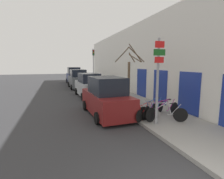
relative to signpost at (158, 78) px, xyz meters
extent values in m
plane|color=#333335|center=(-1.61, 7.03, -2.29)|extent=(80.00, 80.00, 0.00)
cube|color=gray|center=(0.99, 9.83, -2.21)|extent=(3.20, 32.00, 0.15)
cube|color=silver|center=(2.74, 9.83, 0.96)|extent=(0.20, 32.00, 6.50)
cube|color=navy|center=(2.62, 0.96, -0.97)|extent=(0.03, 1.63, 2.34)
cube|color=navy|center=(2.62, 3.78, -0.97)|extent=(0.03, 1.63, 2.34)
cube|color=navy|center=(2.62, 6.60, -0.97)|extent=(0.03, 1.63, 2.34)
cylinder|color=#939399|center=(0.00, 0.01, -0.18)|extent=(0.12, 0.12, 3.91)
cube|color=red|center=(0.00, -0.06, 1.48)|extent=(0.46, 0.02, 0.29)
cube|color=#19591E|center=(0.00, -0.06, 1.14)|extent=(0.58, 0.02, 0.27)
cube|color=red|center=(0.00, -0.06, 0.81)|extent=(0.46, 0.02, 0.26)
cylinder|color=black|center=(-0.30, 0.65, -1.79)|extent=(0.62, 0.35, 0.69)
cylinder|color=black|center=(1.24, -0.14, -1.79)|extent=(0.62, 0.35, 0.69)
cylinder|color=#B7B7BC|center=(0.28, 0.35, -1.48)|extent=(0.88, 0.48, 0.56)
cylinder|color=#B7B7BC|center=(0.36, 0.31, -1.24)|extent=(1.01, 0.55, 0.09)
cylinder|color=#B7B7BC|center=(0.78, 0.10, -1.50)|extent=(0.20, 0.13, 0.49)
cylinder|color=#B7B7BC|center=(0.97, 0.00, -1.77)|extent=(0.55, 0.31, 0.08)
cylinder|color=#B7B7BC|center=(1.05, -0.04, -1.53)|extent=(0.42, 0.23, 0.55)
cylinder|color=#B7B7BC|center=(-0.22, 0.61, -1.50)|extent=(0.20, 0.12, 0.59)
cube|color=black|center=(0.85, 0.06, -1.24)|extent=(0.21, 0.16, 0.04)
cylinder|color=#99999E|center=(-0.14, 0.57, -1.21)|extent=(0.22, 0.40, 0.02)
cylinder|color=black|center=(-0.12, 0.27, -1.78)|extent=(0.68, 0.27, 0.71)
cylinder|color=black|center=(1.69, 0.92, -1.78)|extent=(0.68, 0.27, 0.71)
cylinder|color=#8C1E72|center=(0.56, 0.52, -1.46)|extent=(1.02, 0.40, 0.58)
cylinder|color=#8C1E72|center=(0.65, 0.55, -1.21)|extent=(1.19, 0.45, 0.09)
cylinder|color=#8C1E72|center=(1.15, 0.73, -1.48)|extent=(0.22, 0.11, 0.51)
cylinder|color=#8C1E72|center=(1.37, 0.81, -1.76)|extent=(0.65, 0.25, 0.08)
cylinder|color=#8C1E72|center=(1.46, 0.84, -1.51)|extent=(0.48, 0.20, 0.57)
cylinder|color=#8C1E72|center=(-0.03, 0.31, -1.48)|extent=(0.22, 0.11, 0.61)
cube|color=black|center=(1.24, 0.76, -1.21)|extent=(0.22, 0.14, 0.04)
cylinder|color=#99999E|center=(0.06, 0.34, -1.18)|extent=(0.17, 0.42, 0.02)
cylinder|color=black|center=(-0.66, 0.41, -1.83)|extent=(0.54, 0.38, 0.62)
cylinder|color=black|center=(0.65, 1.29, -1.83)|extent=(0.54, 0.38, 0.62)
cylinder|color=red|center=(-0.17, 0.74, -1.54)|extent=(0.75, 0.53, 0.51)
cylinder|color=red|center=(-0.10, 0.78, -1.32)|extent=(0.87, 0.61, 0.08)
cylinder|color=red|center=(0.26, 1.03, -1.56)|extent=(0.18, 0.14, 0.45)
cylinder|color=red|center=(0.42, 1.14, -1.80)|extent=(0.48, 0.33, 0.08)
cylinder|color=red|center=(0.49, 1.18, -1.58)|extent=(0.36, 0.26, 0.50)
cylinder|color=red|center=(-0.59, 0.45, -1.56)|extent=(0.17, 0.13, 0.54)
cube|color=black|center=(0.32, 1.07, -1.32)|extent=(0.21, 0.18, 0.04)
cylinder|color=#99999E|center=(-0.53, 0.50, -1.30)|extent=(0.27, 0.38, 0.02)
cylinder|color=black|center=(-0.11, 0.68, -1.79)|extent=(0.59, 0.42, 0.69)
cylinder|color=black|center=(1.35, 1.69, -1.79)|extent=(0.59, 0.42, 0.69)
cylinder|color=#1E4799|center=(0.44, 1.06, -1.48)|extent=(0.84, 0.59, 0.56)
cylinder|color=#1E4799|center=(0.51, 1.11, -1.24)|extent=(0.97, 0.68, 0.09)
cylinder|color=#1E4799|center=(0.91, 1.39, -1.50)|extent=(0.19, 0.15, 0.49)
cylinder|color=#1E4799|center=(1.10, 1.51, -1.77)|extent=(0.53, 0.38, 0.08)
cylinder|color=#1E4799|center=(1.17, 1.56, -1.53)|extent=(0.40, 0.29, 0.55)
cylinder|color=#1E4799|center=(-0.03, 0.73, -1.50)|extent=(0.19, 0.14, 0.59)
cube|color=black|center=(0.99, 1.44, -1.24)|extent=(0.21, 0.18, 0.04)
cylinder|color=#99999E|center=(0.04, 0.78, -1.21)|extent=(0.27, 0.38, 0.02)
cube|color=maroon|center=(-1.69, 2.63, -1.57)|extent=(2.04, 4.68, 1.11)
cube|color=black|center=(-1.68, 2.45, -0.55)|extent=(1.76, 2.47, 0.93)
cylinder|color=black|center=(-2.67, 4.01, -1.98)|extent=(0.25, 0.62, 0.61)
cylinder|color=black|center=(-0.85, 4.10, -1.98)|extent=(0.25, 0.62, 0.61)
cylinder|color=black|center=(-2.54, 1.17, -1.98)|extent=(0.25, 0.62, 0.61)
cylinder|color=black|center=(-0.71, 1.25, -1.98)|extent=(0.25, 0.62, 0.61)
cube|color=#B2B7BC|center=(-1.61, 8.55, -1.55)|extent=(1.97, 4.65, 1.13)
cube|color=black|center=(-1.60, 8.37, -0.59)|extent=(1.67, 2.46, 0.80)
cylinder|color=black|center=(-2.55, 9.91, -1.98)|extent=(0.26, 0.63, 0.61)
cylinder|color=black|center=(-0.85, 10.01, -1.98)|extent=(0.26, 0.63, 0.61)
cylinder|color=black|center=(-2.38, 7.09, -1.98)|extent=(0.26, 0.63, 0.61)
cylinder|color=black|center=(-0.68, 7.19, -1.98)|extent=(0.26, 0.63, 0.61)
cube|color=#51565B|center=(-1.84, 14.61, -1.50)|extent=(1.99, 4.82, 1.24)
cube|color=black|center=(-1.83, 14.42, -0.46)|extent=(1.73, 2.53, 0.84)
cylinder|color=black|center=(-2.81, 16.06, -1.98)|extent=(0.24, 0.63, 0.62)
cylinder|color=black|center=(-0.97, 16.12, -1.98)|extent=(0.24, 0.63, 0.62)
cylinder|color=black|center=(-2.71, 13.11, -1.98)|extent=(0.24, 0.63, 0.62)
cylinder|color=black|center=(-0.87, 13.17, -1.98)|extent=(0.24, 0.63, 0.62)
cube|color=navy|center=(-1.77, 20.09, -1.47)|extent=(1.97, 4.27, 1.28)
cube|color=black|center=(-1.77, 19.92, -0.35)|extent=(1.73, 2.24, 0.96)
cylinder|color=black|center=(-2.74, 21.38, -1.97)|extent=(0.23, 0.64, 0.64)
cylinder|color=black|center=(-0.87, 21.42, -1.97)|extent=(0.23, 0.64, 0.64)
cylinder|color=black|center=(-2.68, 18.76, -1.97)|extent=(0.23, 0.64, 0.64)
cylinder|color=black|center=(-0.81, 18.80, -1.97)|extent=(0.23, 0.64, 0.64)
cylinder|color=#333338|center=(0.73, 5.14, -1.75)|extent=(0.14, 0.14, 0.77)
cylinder|color=#333338|center=(0.46, 5.18, -1.75)|extent=(0.14, 0.14, 0.77)
cylinder|color=#26262D|center=(0.59, 5.16, -1.06)|extent=(0.35, 0.35, 0.61)
sphere|color=tan|center=(0.59, 5.16, -0.65)|extent=(0.21, 0.21, 0.21)
cylinder|color=brown|center=(-0.12, 3.00, -0.69)|extent=(0.15, 0.15, 2.89)
cylinder|color=brown|center=(0.06, 2.58, 0.97)|extent=(0.43, 0.88, 0.49)
cylinder|color=brown|center=(-0.44, 3.35, 1.20)|extent=(0.71, 0.77, 0.93)
cylinder|color=brown|center=(0.14, 3.17, 1.02)|extent=(0.59, 0.41, 0.58)
cylinder|color=brown|center=(0.38, 3.14, 1.28)|extent=(1.05, 0.35, 1.10)
cylinder|color=brown|center=(0.42, 3.05, 1.18)|extent=(1.12, 0.16, 0.90)
cylinder|color=#939399|center=(-0.17, 13.22, 0.11)|extent=(0.10, 0.10, 4.50)
cube|color=black|center=(-0.17, 13.12, 1.91)|extent=(0.20, 0.16, 0.64)
sphere|color=red|center=(-0.17, 13.03, 2.11)|extent=(0.11, 0.11, 0.11)
sphere|color=orange|center=(-0.17, 13.03, 1.91)|extent=(0.11, 0.11, 0.11)
sphere|color=green|center=(-0.17, 13.03, 1.71)|extent=(0.11, 0.11, 0.11)
camera|label=1|loc=(-4.38, -6.85, 0.64)|focal=28.00mm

